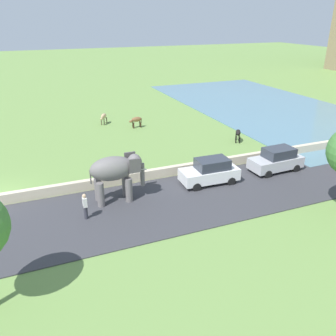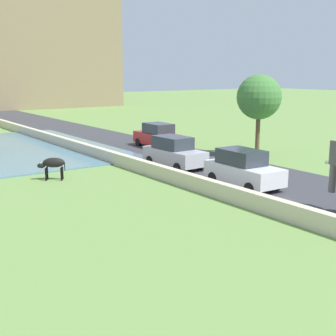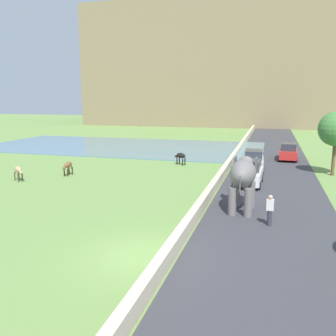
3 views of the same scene
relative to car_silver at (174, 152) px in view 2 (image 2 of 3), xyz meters
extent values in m
cube|color=#38383D|center=(1.58, 0.68, -0.87)|extent=(7.00, 120.00, 0.06)
cube|color=beige|center=(-2.22, -1.32, -0.54)|extent=(0.40, 110.00, 0.71)
cylinder|color=slate|center=(0.06, -10.46, 0.64)|extent=(0.28, 0.28, 1.50)
cone|color=silver|center=(-0.17, -10.52, 1.09)|extent=(0.14, 0.56, 0.17)
cube|color=#B7B7BC|center=(0.00, -0.06, -0.20)|extent=(1.84, 4.06, 0.80)
cube|color=#2D333D|center=(0.00, 0.14, 0.55)|extent=(1.52, 2.25, 0.70)
cylinder|color=black|center=(0.85, -1.33, -0.60)|extent=(0.20, 0.61, 0.60)
cylinder|color=black|center=(-0.76, -1.38, -0.60)|extent=(0.20, 0.61, 0.60)
cylinder|color=black|center=(0.76, 1.27, -0.60)|extent=(0.20, 0.61, 0.60)
cylinder|color=black|center=(-0.85, 1.22, -0.60)|extent=(0.20, 0.61, 0.60)
cube|color=white|center=(0.00, -5.64, -0.20)|extent=(1.83, 4.06, 0.80)
cube|color=#2D333D|center=(0.01, -5.44, 0.55)|extent=(1.52, 2.25, 0.70)
cylinder|color=black|center=(0.76, -6.96, -0.60)|extent=(0.20, 0.61, 0.60)
cylinder|color=black|center=(-0.85, -6.91, -0.60)|extent=(0.20, 0.61, 0.60)
cylinder|color=black|center=(0.85, -4.37, -0.60)|extent=(0.20, 0.61, 0.60)
cylinder|color=black|center=(-0.76, -4.31, -0.60)|extent=(0.20, 0.61, 0.60)
cube|color=red|center=(3.15, 6.49, -0.20)|extent=(1.85, 4.06, 0.80)
cube|color=#2D333D|center=(3.14, 6.29, 0.55)|extent=(1.53, 2.25, 0.70)
cylinder|color=black|center=(2.39, 7.82, -0.60)|extent=(0.20, 0.61, 0.60)
cylinder|color=black|center=(4.01, 7.76, -0.60)|extent=(0.20, 0.61, 0.60)
cylinder|color=black|center=(2.30, 5.22, -0.60)|extent=(0.20, 0.61, 0.60)
cylinder|color=black|center=(3.91, 5.16, -0.60)|extent=(0.20, 0.61, 0.60)
ellipsoid|color=black|center=(-6.78, 1.02, 0.00)|extent=(1.17, 0.95, 0.50)
cylinder|color=black|center=(-7.19, 1.09, -0.57)|extent=(0.10, 0.10, 0.65)
cylinder|color=black|center=(-7.03, 1.35, -0.57)|extent=(0.10, 0.10, 0.65)
cylinder|color=black|center=(-6.53, 0.69, -0.57)|extent=(0.10, 0.10, 0.65)
cylinder|color=black|center=(-6.37, 0.95, -0.57)|extent=(0.10, 0.10, 0.65)
ellipsoid|color=black|center=(-7.32, 1.35, -0.15)|extent=(0.47, 0.41, 0.26)
cone|color=beige|center=(-7.37, 1.28, 0.02)|extent=(0.04, 0.04, 0.12)
cone|color=beige|center=(-7.27, 1.43, 0.02)|extent=(0.04, 0.04, 0.12)
cylinder|color=black|center=(-6.32, 0.74, -0.20)|extent=(0.04, 0.04, 0.45)
cylinder|color=brown|center=(6.40, -0.28, 0.53)|extent=(0.28, 0.28, 2.86)
sphere|color=#427A38|center=(6.40, -0.28, 2.95)|extent=(2.82, 2.82, 2.82)
camera|label=1|loc=(19.31, -16.61, 9.82)|focal=37.67mm
camera|label=2|loc=(-15.35, -21.21, 4.51)|focal=49.82mm
camera|label=3|loc=(1.39, -32.35, 5.41)|focal=39.07mm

